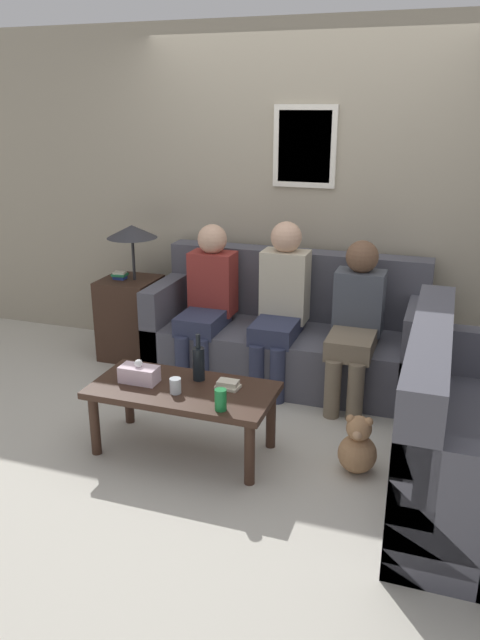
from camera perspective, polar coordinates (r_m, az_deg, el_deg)
The scene contains 15 objects.
ground_plane at distance 4.47m, azimuth 2.56°, elevation -7.47°, with size 16.00×16.00×0.00m, color beige.
wall_back at distance 4.94m, azimuth 5.88°, elevation 10.91°, with size 9.00×0.08×2.60m.
couch_main at distance 4.79m, azimuth 4.32°, elevation -1.46°, with size 2.04×0.81×0.94m.
couch_side at distance 3.55m, azimuth 20.20°, elevation -10.42°, with size 0.81×1.61×0.94m.
coffee_table at distance 3.74m, azimuth -5.25°, elevation -6.97°, with size 1.09×0.54×0.42m.
side_table_with_lamp at distance 5.19m, azimuth -9.93°, elevation 1.03°, with size 0.47×0.44×1.11m.
wine_bottle at distance 3.76m, azimuth -3.81°, elevation -3.91°, with size 0.07×0.07×0.29m.
drinking_glass at distance 3.63m, azimuth -5.93°, elevation -6.00°, with size 0.07×0.07×0.09m.
book_stack at distance 3.68m, azimuth -1.10°, elevation -5.92°, with size 0.15×0.11×0.05m.
soda_can at distance 3.42m, azimuth -1.79°, elevation -7.30°, with size 0.07×0.07×0.12m.
tissue_box at distance 3.80m, azimuth -9.21°, elevation -4.88°, with size 0.23×0.12×0.15m.
person_left at distance 4.73m, azimuth -2.97°, elevation 2.19°, with size 0.34×0.61×1.15m.
person_middle at distance 4.56m, azimuth 3.77°, elevation 1.86°, with size 0.34×0.61×1.21m.
person_right at distance 4.39m, azimuth 10.54°, elevation 0.29°, with size 0.34×0.64×1.12m.
teddy_bear at distance 3.69m, azimuth 10.71°, elevation -11.39°, with size 0.22×0.22×0.35m.
Camera 1 is at (1.11, -3.84, 2.01)m, focal length 35.00 mm.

